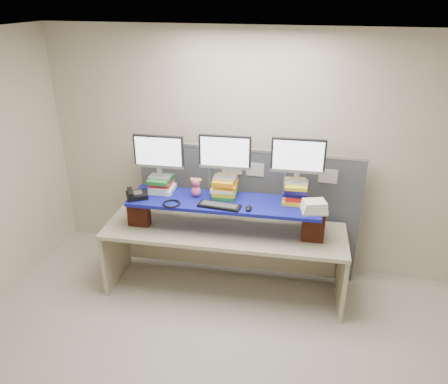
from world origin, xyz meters
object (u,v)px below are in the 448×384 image
(monitor_left, at_px, (159,154))
(desk_phone, at_px, (136,195))
(desk, at_px, (224,242))
(monitor_center, at_px, (225,154))
(blue_board, at_px, (224,202))
(keyboard, at_px, (219,206))
(monitor_right, at_px, (298,158))

(monitor_left, relative_size, desk_phone, 1.91)
(desk, distance_m, monitor_center, 0.98)
(blue_board, distance_m, keyboard, 0.15)
(monitor_left, distance_m, monitor_right, 1.44)
(desk_phone, bearing_deg, monitor_left, 17.01)
(blue_board, distance_m, desk_phone, 0.93)
(blue_board, bearing_deg, keyboard, -98.73)
(monitor_right, xyz_separation_m, desk_phone, (-1.63, -0.33, -0.44))
(desk, height_order, blue_board, blue_board)
(desk, distance_m, monitor_right, 1.22)
(keyboard, bearing_deg, monitor_left, 166.11)
(monitor_center, relative_size, monitor_right, 1.00)
(blue_board, height_order, monitor_left, monitor_left)
(keyboard, bearing_deg, monitor_center, 94.76)
(desk, bearing_deg, monitor_left, 170.59)
(monitor_right, bearing_deg, desk_phone, -172.85)
(blue_board, relative_size, monitor_left, 3.70)
(desk_phone, bearing_deg, blue_board, -22.33)
(monitor_center, height_order, monitor_right, monitor_right)
(keyboard, bearing_deg, monitor_right, 26.54)
(monitor_right, bearing_deg, blue_board, -170.71)
(monitor_center, xyz_separation_m, desk_phone, (-0.89, -0.27, -0.43))
(monitor_right, relative_size, desk_phone, 1.91)
(monitor_right, xyz_separation_m, keyboard, (-0.73, -0.32, -0.46))
(monitor_right, bearing_deg, keyboard, -160.48)
(monitor_left, relative_size, monitor_right, 1.00)
(monitor_left, bearing_deg, monitor_center, 0.00)
(desk, xyz_separation_m, keyboard, (-0.01, -0.15, 0.52))
(monitor_right, distance_m, desk_phone, 1.72)
(blue_board, distance_m, monitor_center, 0.50)
(blue_board, bearing_deg, monitor_right, 9.29)
(blue_board, distance_m, monitor_right, 0.88)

